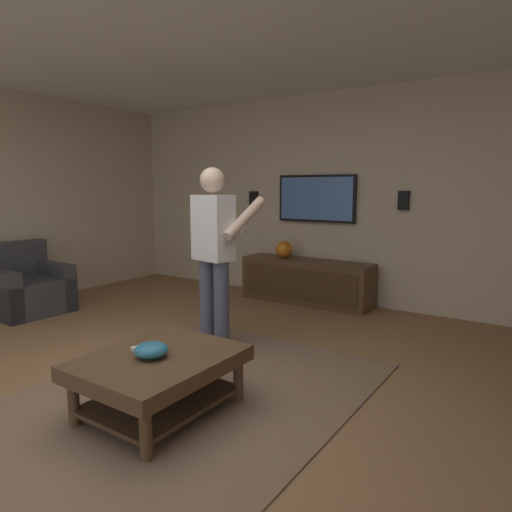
# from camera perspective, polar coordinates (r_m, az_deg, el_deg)

# --- Properties ---
(ground_plane) EXTENTS (8.16, 8.16, 0.00)m
(ground_plane) POSITION_cam_1_polar(r_m,az_deg,el_deg) (3.38, -15.10, -17.39)
(ground_plane) COLOR olive
(wall_back_tv) EXTENTS (0.10, 6.90, 2.64)m
(wall_back_tv) POSITION_cam_1_polar(r_m,az_deg,el_deg) (5.89, 10.74, 7.07)
(wall_back_tv) COLOR #C6B299
(wall_back_tv) RESTS_ON ground
(area_rug) EXTENTS (2.94, 2.11, 0.01)m
(area_rug) POSITION_cam_1_polar(r_m,az_deg,el_deg) (3.34, -9.23, -17.48)
(area_rug) COLOR #7A604C
(area_rug) RESTS_ON ground
(armchair) EXTENTS (0.83, 0.84, 0.82)m
(armchair) POSITION_cam_1_polar(r_m,az_deg,el_deg) (6.01, -26.97, -3.72)
(armchair) COLOR #38383D
(armchair) RESTS_ON ground
(coffee_table) EXTENTS (1.00, 0.80, 0.40)m
(coffee_table) POSITION_cam_1_polar(r_m,az_deg,el_deg) (3.09, -11.98, -13.88)
(coffee_table) COLOR #513823
(coffee_table) RESTS_ON ground
(media_console) EXTENTS (0.45, 1.70, 0.55)m
(media_console) POSITION_cam_1_polar(r_m,az_deg,el_deg) (5.85, 6.32, -3.17)
(media_console) COLOR #513823
(media_console) RESTS_ON ground
(tv) EXTENTS (0.05, 1.07, 0.60)m
(tv) POSITION_cam_1_polar(r_m,az_deg,el_deg) (5.94, 7.58, 7.16)
(tv) COLOR black
(person_standing) EXTENTS (0.60, 0.60, 1.64)m
(person_standing) POSITION_cam_1_polar(r_m,az_deg,el_deg) (4.09, -5.20, 1.09)
(person_standing) COLOR #4C5166
(person_standing) RESTS_ON ground
(bowl) EXTENTS (0.21, 0.21, 0.10)m
(bowl) POSITION_cam_1_polar(r_m,az_deg,el_deg) (3.01, -13.00, -11.43)
(bowl) COLOR teal
(bowl) RESTS_ON coffee_table
(remote_white) EXTENTS (0.16, 0.10, 0.02)m
(remote_white) POSITION_cam_1_polar(r_m,az_deg,el_deg) (3.18, -14.03, -11.05)
(remote_white) COLOR white
(remote_white) RESTS_ON coffee_table
(vase_round) EXTENTS (0.22, 0.22, 0.22)m
(vase_round) POSITION_cam_1_polar(r_m,az_deg,el_deg) (5.96, 3.54, 0.84)
(vase_round) COLOR orange
(vase_round) RESTS_ON media_console
(wall_speaker_left) EXTENTS (0.06, 0.12, 0.22)m
(wall_speaker_left) POSITION_cam_1_polar(r_m,az_deg,el_deg) (5.55, 18.04, 6.66)
(wall_speaker_left) COLOR black
(wall_speaker_right) EXTENTS (0.06, 0.12, 0.22)m
(wall_speaker_right) POSITION_cam_1_polar(r_m,az_deg,el_deg) (6.45, -0.29, 7.15)
(wall_speaker_right) COLOR black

